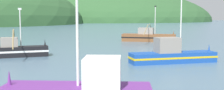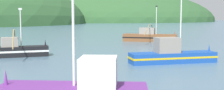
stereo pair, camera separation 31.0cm
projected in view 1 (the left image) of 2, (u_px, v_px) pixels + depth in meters
hill_far_right at (95, 21)px, 251.64m from camera, size 203.39×162.71×56.51m
fishing_boat_brown at (148, 37)px, 49.35m from camera, size 9.70×13.43×6.28m
fishing_boat_black at (14, 50)px, 30.64m from camera, size 7.44×9.67×5.37m
fishing_boat_blue at (172, 55)px, 26.91m from camera, size 8.75×4.04×6.77m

